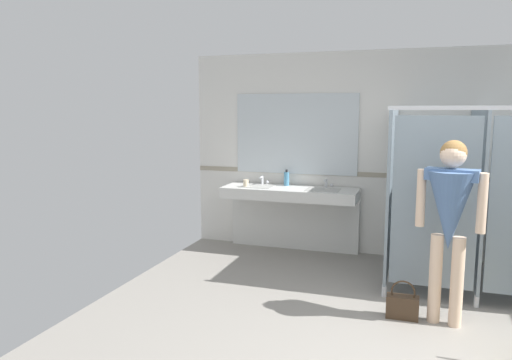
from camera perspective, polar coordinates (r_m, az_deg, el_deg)
name	(u,v)px	position (r m, az deg, el deg)	size (l,w,h in m)	color
wall_back	(451,156)	(6.43, 21.99, 2.59)	(6.73, 0.12, 2.62)	silver
wall_back_tile_band	(451,178)	(6.39, 21.90, 0.22)	(6.73, 0.01, 0.06)	#9E937F
vanity_counter	(291,204)	(6.43, 4.17, -2.86)	(1.75, 0.57, 0.99)	silver
mirror_panel	(296,134)	(6.51, 4.70, 5.40)	(1.65, 0.02, 1.07)	silver
bathroom_stalls	(477,196)	(5.48, 24.54, -1.67)	(1.78, 1.50, 1.91)	gray
person_standing	(450,210)	(4.48, 21.85, -3.30)	(0.56, 0.48, 1.62)	beige
handbag	(402,306)	(4.73, 16.83, -13.96)	(0.28, 0.13, 0.35)	#3F2D1E
soap_dispenser	(287,179)	(6.47, 3.61, 0.17)	(0.07, 0.07, 0.22)	teal
paper_cup	(246,183)	(6.37, -1.20, -0.38)	(0.07, 0.07, 0.09)	beige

